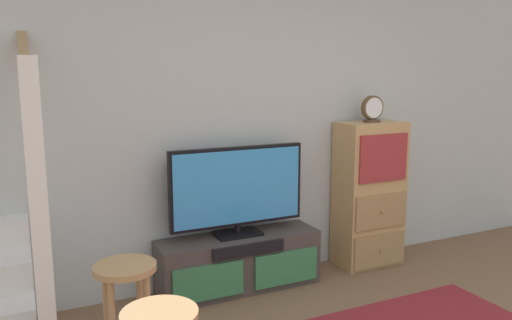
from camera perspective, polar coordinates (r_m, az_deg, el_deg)
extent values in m
cube|color=#B2B7B2|center=(4.19, 0.32, 4.89)|extent=(6.40, 0.12, 2.70)
cube|color=#423833|center=(4.09, -1.95, -11.52)|extent=(1.31, 0.36, 0.44)
cube|color=#337042|center=(3.83, -5.38, -13.69)|extent=(0.55, 0.02, 0.27)
cube|color=#337042|center=(4.08, 3.47, -12.14)|extent=(0.55, 0.02, 0.27)
cube|color=black|center=(3.87, -0.81, -10.18)|extent=(0.59, 0.02, 0.09)
cube|color=black|center=(4.03, -2.08, -8.34)|extent=(0.36, 0.22, 0.02)
cylinder|color=black|center=(4.02, -2.09, -7.77)|extent=(0.05, 0.05, 0.06)
cube|color=black|center=(3.93, -2.12, -3.00)|extent=(1.11, 0.05, 0.63)
cube|color=#338CCC|center=(3.90, -1.95, -3.09)|extent=(1.06, 0.01, 0.58)
cube|color=tan|center=(4.60, 12.68, -3.79)|extent=(0.58, 0.34, 1.29)
cube|color=#9C7949|center=(4.60, 13.85, -9.93)|extent=(0.53, 0.02, 0.30)
sphere|color=olive|center=(4.59, 14.00, -9.99)|extent=(0.03, 0.03, 0.03)
cube|color=#9C7949|center=(4.50, 14.04, -5.66)|extent=(0.53, 0.02, 0.30)
sphere|color=olive|center=(4.48, 14.19, -5.72)|extent=(0.03, 0.03, 0.03)
cube|color=maroon|center=(4.39, 14.30, 0.22)|extent=(0.49, 0.02, 0.41)
cube|color=#4C3823|center=(4.47, 13.01, 4.35)|extent=(0.12, 0.08, 0.02)
cylinder|color=brown|center=(4.46, 13.07, 5.82)|extent=(0.21, 0.04, 0.21)
cylinder|color=silver|center=(4.44, 13.28, 5.79)|extent=(0.18, 0.01, 0.18)
cube|color=silver|center=(2.82, -23.26, -7.78)|extent=(0.09, 0.09, 1.80)
cube|color=#9E7547|center=(3.35, -24.69, 8.73)|extent=(0.06, 1.33, 0.99)
cylinder|color=#A37A4C|center=(2.31, -10.93, -16.96)|extent=(0.34, 0.34, 0.03)
cylinder|color=#A37A4C|center=(3.10, -12.96, -16.95)|extent=(0.04, 0.04, 0.66)
cylinder|color=#A37A4C|center=(2.86, -14.69, -11.75)|extent=(0.34, 0.34, 0.03)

